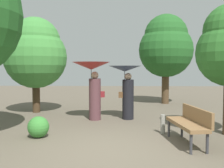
{
  "coord_description": "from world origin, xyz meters",
  "views": [
    {
      "loc": [
        0.31,
        -5.32,
        1.7
      ],
      "look_at": [
        0.0,
        3.65,
        1.17
      ],
      "focal_mm": 41.11,
      "sensor_mm": 36.0,
      "label": 1
    }
  ],
  "objects_px": {
    "person_left": "(93,78)",
    "park_bench": "(190,122)",
    "tree_mid_right": "(166,46)",
    "tree_mid_left": "(35,52)",
    "person_right": "(126,83)",
    "path_marker_post": "(163,124)"
  },
  "relations": [
    {
      "from": "park_bench",
      "to": "path_marker_post",
      "type": "height_order",
      "value": "park_bench"
    },
    {
      "from": "person_left",
      "to": "park_bench",
      "type": "relative_size",
      "value": 1.24
    },
    {
      "from": "person_left",
      "to": "park_bench",
      "type": "xyz_separation_m",
      "value": [
        2.49,
        -2.7,
        -0.9
      ]
    },
    {
      "from": "person_right",
      "to": "park_bench",
      "type": "xyz_separation_m",
      "value": [
        1.37,
        -2.85,
        -0.73
      ]
    },
    {
      "from": "tree_mid_left",
      "to": "person_right",
      "type": "bearing_deg",
      "value": -19.68
    },
    {
      "from": "person_right",
      "to": "park_bench",
      "type": "relative_size",
      "value": 1.16
    },
    {
      "from": "park_bench",
      "to": "tree_mid_right",
      "type": "relative_size",
      "value": 0.36
    },
    {
      "from": "park_bench",
      "to": "tree_mid_left",
      "type": "bearing_deg",
      "value": -138.25
    },
    {
      "from": "person_left",
      "to": "park_bench",
      "type": "bearing_deg",
      "value": -143.3
    },
    {
      "from": "path_marker_post",
      "to": "tree_mid_right",
      "type": "bearing_deg",
      "value": 79.67
    },
    {
      "from": "park_bench",
      "to": "tree_mid_left",
      "type": "relative_size",
      "value": 0.42
    },
    {
      "from": "person_left",
      "to": "person_right",
      "type": "xyz_separation_m",
      "value": [
        1.12,
        0.15,
        -0.18
      ]
    },
    {
      "from": "person_right",
      "to": "tree_mid_right",
      "type": "height_order",
      "value": "tree_mid_right"
    },
    {
      "from": "person_left",
      "to": "tree_mid_right",
      "type": "distance_m",
      "value": 5.36
    },
    {
      "from": "tree_mid_right",
      "to": "path_marker_post",
      "type": "height_order",
      "value": "tree_mid_right"
    },
    {
      "from": "path_marker_post",
      "to": "person_left",
      "type": "bearing_deg",
      "value": 139.23
    },
    {
      "from": "person_right",
      "to": "path_marker_post",
      "type": "bearing_deg",
      "value": -160.32
    },
    {
      "from": "person_right",
      "to": "path_marker_post",
      "type": "height_order",
      "value": "person_right"
    },
    {
      "from": "person_left",
      "to": "tree_mid_right",
      "type": "relative_size",
      "value": 0.44
    },
    {
      "from": "tree_mid_left",
      "to": "path_marker_post",
      "type": "relative_size",
      "value": 7.37
    },
    {
      "from": "tree_mid_right",
      "to": "tree_mid_left",
      "type": "bearing_deg",
      "value": -153.59
    },
    {
      "from": "person_right",
      "to": "tree_mid_left",
      "type": "xyz_separation_m",
      "value": [
        -3.49,
        1.25,
        1.1
      ]
    }
  ]
}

